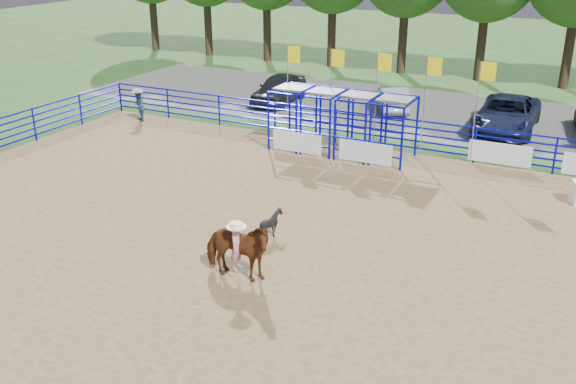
# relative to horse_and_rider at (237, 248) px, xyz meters

# --- Properties ---
(ground) EXTENTS (120.00, 120.00, 0.00)m
(ground) POSITION_rel_horse_and_rider_xyz_m (0.68, 2.30, -0.92)
(ground) COLOR #335723
(ground) RESTS_ON ground
(arena_dirt) EXTENTS (30.00, 20.00, 0.02)m
(arena_dirt) POSITION_rel_horse_and_rider_xyz_m (0.68, 2.30, -0.91)
(arena_dirt) COLOR olive
(arena_dirt) RESTS_ON ground
(gravel_strip) EXTENTS (40.00, 10.00, 0.01)m
(gravel_strip) POSITION_rel_horse_and_rider_xyz_m (0.68, 19.30, -0.92)
(gravel_strip) COLOR slate
(gravel_strip) RESTS_ON ground
(horse_and_rider) EXTENTS (2.10, 1.10, 2.28)m
(horse_and_rider) POSITION_rel_horse_and_rider_xyz_m (0.00, 0.00, 0.00)
(horse_and_rider) COLOR #643114
(horse_and_rider) RESTS_ON arena_dirt
(calf) EXTENTS (1.06, 1.03, 0.88)m
(calf) POSITION_rel_horse_and_rider_xyz_m (-0.37, 2.62, -0.47)
(calf) COLOR black
(calf) RESTS_ON arena_dirt
(spectator_cowboy) EXTENTS (0.91, 0.93, 1.57)m
(spectator_cowboy) POSITION_rel_horse_and_rider_xyz_m (-12.20, 11.13, -0.11)
(spectator_cowboy) COLOR navy
(spectator_cowboy) RESTS_ON arena_dirt
(car_a) EXTENTS (2.09, 4.60, 1.53)m
(car_a) POSITION_rel_horse_and_rider_xyz_m (-7.82, 17.56, -0.15)
(car_a) COLOR black
(car_a) RESTS_ON gravel_strip
(car_b) EXTENTS (2.81, 4.12, 1.29)m
(car_b) POSITION_rel_horse_and_rider_xyz_m (-1.81, 18.77, -0.27)
(car_b) COLOR gray
(car_b) RESTS_ON gravel_strip
(car_c) EXTENTS (2.69, 5.68, 1.57)m
(car_c) POSITION_rel_horse_and_rider_xyz_m (4.08, 17.55, -0.13)
(car_c) COLOR #151935
(car_c) RESTS_ON gravel_strip
(perimeter_fence) EXTENTS (30.10, 20.10, 1.50)m
(perimeter_fence) POSITION_rel_horse_and_rider_xyz_m (0.68, 2.30, -0.17)
(perimeter_fence) COLOR #0808B2
(perimeter_fence) RESTS_ON ground
(chute_assembly) EXTENTS (19.32, 2.41, 4.20)m
(chute_assembly) POSITION_rel_horse_and_rider_xyz_m (-1.22, 11.14, 0.33)
(chute_assembly) COLOR #0808B2
(chute_assembly) RESTS_ON ground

